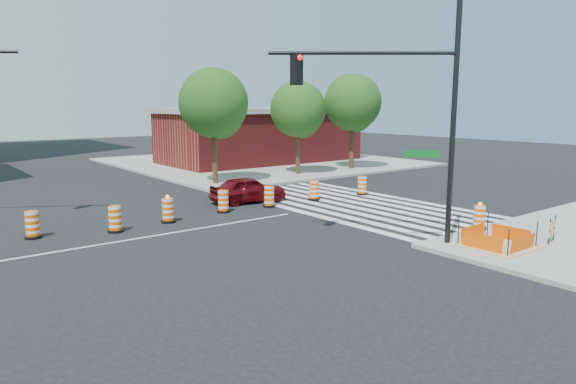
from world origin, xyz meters
name	(u,v)px	position (x,y,z in m)	size (l,w,h in m)	color
ground	(139,238)	(0.00, 0.00, 0.00)	(120.00, 120.00, 0.00)	black
sidewalk_ne	(261,162)	(18.00, 18.00, 0.07)	(22.00, 22.00, 0.15)	gray
crosswalk_east	(350,204)	(10.95, 0.00, 0.01)	(6.75, 13.50, 0.01)	silver
lane_centerline	(139,238)	(0.00, 0.00, 0.01)	(14.00, 0.12, 0.01)	silver
excavation_pit	(496,244)	(9.00, -9.00, 0.22)	(2.20, 2.20, 0.90)	tan
brick_storefront	(260,135)	(18.00, 18.00, 2.32)	(16.50, 8.50, 4.60)	maroon
red_coupe	(248,190)	(7.15, 3.46, 0.66)	(1.56, 3.87, 1.32)	#56070D
signal_pole_se	(403,99)	(6.72, -6.62, 5.07)	(5.06, 3.92, 8.28)	black
pit_drum	(479,218)	(10.72, -7.26, 0.59)	(0.54, 0.54, 1.06)	black
barricade	(552,228)	(10.94, -9.92, 0.66)	(0.77, 0.21, 0.92)	#F65605
tree_north_c	(214,107)	(8.67, 9.39, 4.76)	(4.17, 4.17, 7.09)	#382314
tree_north_d	(298,112)	(15.38, 9.65, 4.37)	(3.83, 3.83, 6.50)	#382314
tree_north_e	(353,106)	(20.49, 9.53, 4.83)	(4.23, 4.23, 7.19)	#382314
median_drum_3	(32,226)	(-3.09, 2.43, 0.48)	(0.60, 0.60, 1.02)	black
median_drum_4	(115,220)	(-0.34, 1.49, 0.48)	(0.60, 0.60, 1.02)	black
median_drum_5	(168,211)	(2.00, 1.77, 0.49)	(0.60, 0.60, 1.18)	black
median_drum_6	(223,202)	(4.89, 2.12, 0.48)	(0.60, 0.60, 1.02)	black
median_drum_7	(269,197)	(7.29, 1.85, 0.48)	(0.60, 0.60, 1.02)	black
median_drum_8	(314,191)	(10.20, 1.90, 0.48)	(0.60, 0.60, 1.02)	black
median_drum_9	(362,186)	(13.29, 1.45, 0.48)	(0.60, 0.60, 1.02)	black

